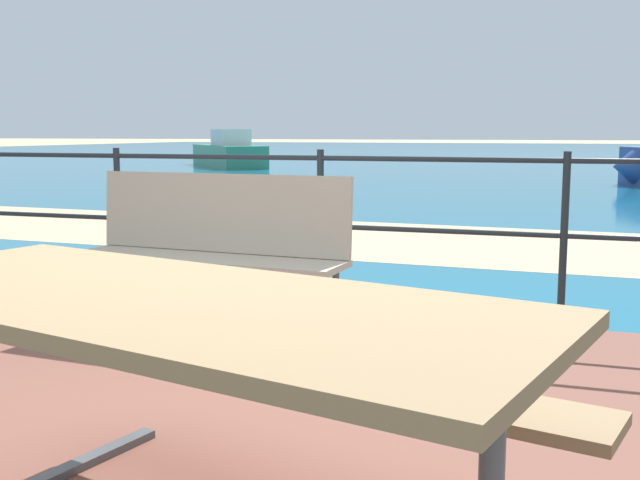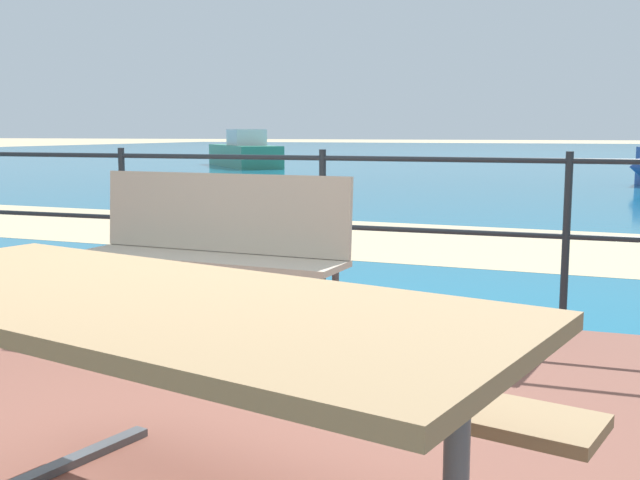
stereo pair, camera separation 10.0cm
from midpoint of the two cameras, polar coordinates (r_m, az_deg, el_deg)
The scene contains 7 objects.
patio_paving at distance 2.96m, azimuth -15.06°, elevation -16.50°, with size 6.40×5.20×0.06m, color brown.
sea_water at distance 42.25m, azimuth 17.60°, elevation 5.95°, with size 90.00×90.00×0.01m, color #196B8E.
beach_strip at distance 8.81m, azimuth 9.20°, elevation -0.18°, with size 54.00×3.15×0.01m, color tan.
picnic_table at distance 1.95m, azimuth -11.44°, elevation -9.43°, with size 2.19×1.92×0.80m.
park_bench at distance 4.52m, azimuth -7.14°, elevation 0.08°, with size 1.65×0.52×0.94m.
railing_fence at distance 4.88m, azimuth 0.78°, elevation 2.09°, with size 5.94×0.04×1.08m.
boat_mid at distance 28.03m, azimuth -5.57°, elevation 6.40°, with size 4.42×5.05×1.32m.
Camera 2 is at (1.61, -2.18, 1.24)m, focal length 43.29 mm.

